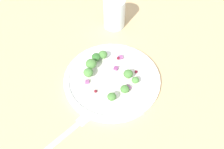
{
  "coord_description": "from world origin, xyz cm",
  "views": [
    {
      "loc": [
        41.14,
        -4.44,
        53.33
      ],
      "look_at": [
        1.28,
        -2.07,
        2.7
      ],
      "focal_mm": 39.5,
      "sensor_mm": 36.0,
      "label": 1
    }
  ],
  "objects_px": {
    "plate": "(112,79)",
    "broccoli_floret_2": "(135,80)",
    "broccoli_floret_0": "(91,64)",
    "water_glass": "(113,13)",
    "fork": "(64,136)",
    "broccoli_floret_1": "(112,97)"
  },
  "relations": [
    {
      "from": "plate",
      "to": "broccoli_floret_1",
      "type": "xyz_separation_m",
      "value": [
        0.07,
        -0.0,
        0.02
      ]
    },
    {
      "from": "fork",
      "to": "broccoli_floret_1",
      "type": "bearing_deg",
      "value": 124.99
    },
    {
      "from": "broccoli_floret_1",
      "to": "plate",
      "type": "bearing_deg",
      "value": 176.07
    },
    {
      "from": "fork",
      "to": "plate",
      "type": "bearing_deg",
      "value": 141.82
    },
    {
      "from": "plate",
      "to": "broccoli_floret_2",
      "type": "height_order",
      "value": "broccoli_floret_2"
    },
    {
      "from": "fork",
      "to": "water_glass",
      "type": "relative_size",
      "value": 1.59
    },
    {
      "from": "broccoli_floret_1",
      "to": "water_glass",
      "type": "bearing_deg",
      "value": 175.78
    },
    {
      "from": "broccoli_floret_0",
      "to": "broccoli_floret_1",
      "type": "height_order",
      "value": "broccoli_floret_0"
    },
    {
      "from": "plate",
      "to": "fork",
      "type": "relative_size",
      "value": 1.69
    },
    {
      "from": "broccoli_floret_2",
      "to": "water_glass",
      "type": "relative_size",
      "value": 0.21
    },
    {
      "from": "plate",
      "to": "broccoli_floret_0",
      "type": "distance_m",
      "value": 0.07
    },
    {
      "from": "broccoli_floret_2",
      "to": "water_glass",
      "type": "xyz_separation_m",
      "value": [
        -0.25,
        -0.04,
        0.02
      ]
    },
    {
      "from": "fork",
      "to": "water_glass",
      "type": "distance_m",
      "value": 0.41
    },
    {
      "from": "plate",
      "to": "water_glass",
      "type": "xyz_separation_m",
      "value": [
        -0.23,
        0.02,
        0.04
      ]
    },
    {
      "from": "broccoli_floret_2",
      "to": "fork",
      "type": "relative_size",
      "value": 0.13
    },
    {
      "from": "broccoli_floret_1",
      "to": "broccoli_floret_2",
      "type": "bearing_deg",
      "value": 128.37
    },
    {
      "from": "plate",
      "to": "broccoli_floret_2",
      "type": "bearing_deg",
      "value": 69.94
    },
    {
      "from": "plate",
      "to": "broccoli_floret_2",
      "type": "relative_size",
      "value": 13.11
    },
    {
      "from": "plate",
      "to": "broccoli_floret_0",
      "type": "relative_size",
      "value": 8.59
    },
    {
      "from": "broccoli_floret_1",
      "to": "water_glass",
      "type": "height_order",
      "value": "water_glass"
    },
    {
      "from": "broccoli_floret_0",
      "to": "water_glass",
      "type": "distance_m",
      "value": 0.21
    },
    {
      "from": "broccoli_floret_2",
      "to": "water_glass",
      "type": "distance_m",
      "value": 0.25
    }
  ]
}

